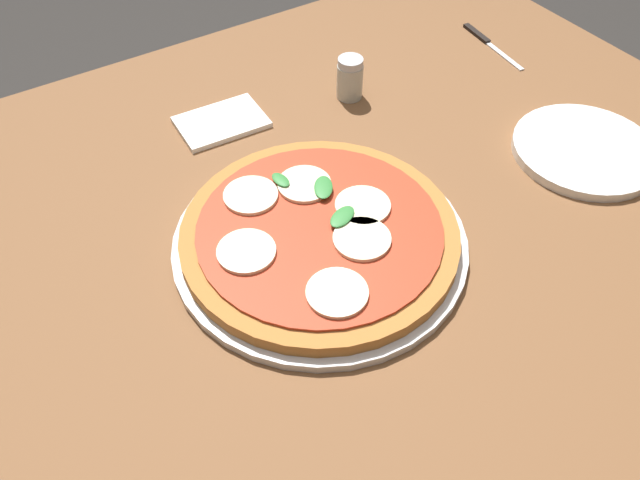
# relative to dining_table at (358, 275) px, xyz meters

# --- Properties ---
(ground_plane) EXTENTS (6.00, 6.00, 0.00)m
(ground_plane) POSITION_rel_dining_table_xyz_m (0.00, 0.00, -0.67)
(ground_plane) COLOR #2D2B28
(dining_table) EXTENTS (1.26, 1.09, 0.77)m
(dining_table) POSITION_rel_dining_table_xyz_m (0.00, 0.00, 0.00)
(dining_table) COLOR brown
(dining_table) RESTS_ON ground_plane
(serving_tray) EXTENTS (0.37, 0.37, 0.01)m
(serving_tray) POSITION_rel_dining_table_xyz_m (-0.06, 0.00, 0.11)
(serving_tray) COLOR silver
(serving_tray) RESTS_ON dining_table
(pizza) EXTENTS (0.34, 0.34, 0.03)m
(pizza) POSITION_rel_dining_table_xyz_m (-0.07, -0.00, 0.12)
(pizza) COLOR #B27033
(pizza) RESTS_ON serving_tray
(plate_white) EXTENTS (0.21, 0.21, 0.01)m
(plate_white) POSITION_rel_dining_table_xyz_m (0.36, -0.06, 0.11)
(plate_white) COLOR white
(plate_white) RESTS_ON dining_table
(napkin) EXTENTS (0.13, 0.10, 0.01)m
(napkin) POSITION_rel_dining_table_xyz_m (-0.06, 0.29, 0.10)
(napkin) COLOR white
(napkin) RESTS_ON dining_table
(knife) EXTENTS (0.03, 0.16, 0.01)m
(knife) POSITION_rel_dining_table_xyz_m (0.45, 0.25, 0.10)
(knife) COLOR black
(knife) RESTS_ON dining_table
(pepper_shaker) EXTENTS (0.04, 0.04, 0.07)m
(pepper_shaker) POSITION_rel_dining_table_xyz_m (0.15, 0.25, 0.13)
(pepper_shaker) COLOR #B2B7AD
(pepper_shaker) RESTS_ON dining_table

